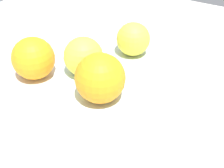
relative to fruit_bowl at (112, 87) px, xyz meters
The scene contains 7 objects.
ground_plane 3.78cm from the fruit_bowl, ahead, with size 110.00×110.00×2.00cm, color silver.
fruit_bowl is the anchor object (origin of this frame).
orange_in_bowl_0 7.74cm from the fruit_bowl, 31.57° to the left, with size 6.41×6.41×6.41cm, color yellow.
orange_in_bowl_1 9.52cm from the fruit_bowl, 89.54° to the right, with size 6.04×6.04×6.04cm, color yellow.
orange_in_bowl_2 9.55cm from the fruit_bowl, 106.87° to the left, with size 7.28×7.28×7.28cm, color orange.
orange_loose_0 16.84cm from the fruit_bowl, ahead, with size 8.28×8.28×8.28cm, color orange.
folded_napkin 26.53cm from the fruit_bowl, 85.70° to the right, with size 13.93×13.93×0.30cm, color beige.
Camera 1 is at (-20.29, 33.72, 32.78)cm, focal length 45.72 mm.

